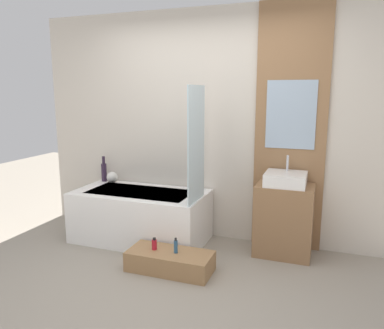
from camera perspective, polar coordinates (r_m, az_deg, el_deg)
ground_plane at (r=3.30m, az=-6.71°, el=-19.89°), size 12.00×12.00×0.00m
wall_tiled_back at (r=4.31m, az=2.36°, el=5.83°), size 4.20×0.06×2.60m
wall_wood_accent at (r=4.08m, az=14.75°, el=5.33°), size 0.74×0.04×2.60m
bathtub at (r=4.38m, az=-7.82°, el=-7.72°), size 1.50×0.77×0.58m
glass_shower_screen at (r=3.78m, az=0.66°, el=3.06°), size 0.01×0.49×1.18m
wooden_step_bench at (r=3.71m, az=-3.37°, el=-14.48°), size 0.81×0.36×0.19m
vanity_cabinet at (r=4.05m, az=13.79°, el=-8.22°), size 0.58×0.41×0.75m
sink at (r=3.93m, az=14.09°, el=-2.15°), size 0.41×0.39×0.29m
vase_tall_dark at (r=4.85m, az=-13.26°, el=-0.98°), size 0.07×0.07×0.32m
vase_round_light at (r=4.76m, az=-12.08°, el=-1.90°), size 0.14×0.14×0.14m
bottle_soap_primary at (r=3.71m, az=-5.76°, el=-12.00°), size 0.05×0.05×0.12m
bottle_soap_secondary at (r=3.62m, az=-2.49°, el=-12.33°), size 0.04×0.04×0.15m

